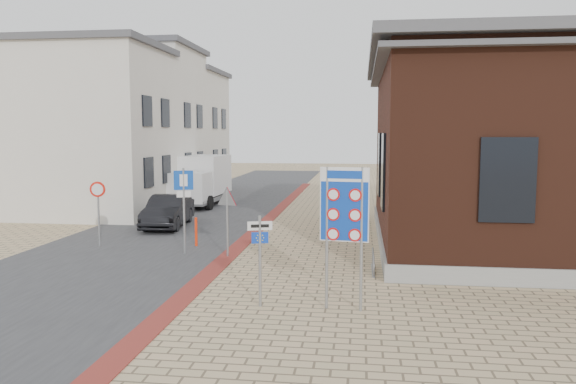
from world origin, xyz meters
The scene contains 16 objects.
ground centered at (0.00, 0.00, 0.00)m, with size 120.00×120.00×0.00m, color tan.
road_strip centered at (-5.50, 15.00, 0.01)m, with size 7.00×60.00×0.02m, color #38383A.
curb_strip centered at (-2.00, 10.00, 0.01)m, with size 0.60×40.00×0.02m, color maroon.
brick_building centered at (8.99, 7.00, 3.49)m, with size 13.00×13.00×6.80m.
townhouse_near centered at (-10.99, 12.00, 4.17)m, with size 7.40×6.40×8.30m.
townhouse_mid centered at (-10.99, 18.00, 4.57)m, with size 7.40×6.40×9.10m.
townhouse_far centered at (-10.99, 24.00, 4.17)m, with size 7.40×6.40×8.30m.
bike_rack centered at (2.65, 2.20, 0.26)m, with size 0.08×1.80×0.60m.
sedan centered at (-5.89, 8.85, 0.68)m, with size 1.44×4.13×1.36m, color black.
box_truck centered at (-6.49, 15.94, 1.42)m, with size 2.42×5.33×2.74m.
border_sign centered at (1.91, -1.50, 2.35)m, with size 1.11×0.20×3.25m.
essen_sign centered at (-0.02, -1.50, 1.38)m, with size 0.56×0.20×2.12m.
parking_sign centered at (-3.50, 3.70, 1.99)m, with size 0.60×0.27×2.87m.
yield_sign centered at (-2.00, 3.50, 1.70)m, with size 0.77×0.30×2.24m.
speed_sign centered at (-6.87, 4.50, 1.55)m, with size 0.54×0.11×2.32m.
bollard centered at (-3.50, 5.00, 0.52)m, with size 0.09×0.09×1.04m, color #FF320D.
Camera 1 is at (2.27, -13.98, 4.00)m, focal length 35.00 mm.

